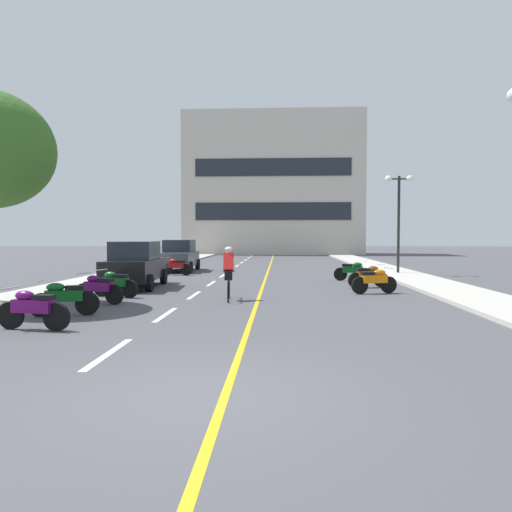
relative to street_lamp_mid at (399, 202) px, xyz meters
The scene contains 29 objects.
ground_plane 8.35m from the street_lamp_mid, 164.76° to the left, with size 140.00×140.00×0.00m, color #47474C.
curb_left 15.65m from the street_lamp_mid, 160.98° to the left, with size 2.40×72.00×0.12m, color #B7B2A8.
curb_right 6.23m from the street_lamp_mid, 89.46° to the left, with size 2.40×72.00×0.12m, color #B7B2A8.
lane_dash_0 19.73m from the street_lamp_mid, 118.23° to the right, with size 0.14×2.20×0.01m, color silver.
lane_dash_1 16.40m from the street_lamp_mid, 125.04° to the right, with size 0.14×2.20×0.01m, color silver.
lane_dash_2 13.43m from the street_lamp_mid, 135.32° to the right, with size 0.14×2.20×0.01m, color silver.
lane_dash_3 11.14m from the street_lamp_mid, 151.11° to the right, with size 0.14×2.20×0.01m, color silver.
lane_dash_4 9.98m from the street_lamp_mid, behind, with size 0.14×2.20×0.01m, color silver.
lane_dash_5 10.36m from the street_lamp_mid, 162.15° to the left, with size 0.14×2.20×0.01m, color silver.
lane_dash_6 12.12m from the street_lamp_mid, 142.80° to the left, with size 0.14×2.20×0.01m, color silver.
lane_dash_7 14.78m from the street_lamp_mid, 129.90° to the left, with size 0.14×2.20×0.01m, color silver.
lane_dash_8 17.94m from the street_lamp_mid, 121.48° to the left, with size 0.14×2.20×0.01m, color silver.
lane_dash_9 21.39m from the street_lamp_mid, 115.78° to the left, with size 0.14×2.20×0.01m, color silver.
lane_dash_10 25.00m from the street_lamp_mid, 111.75° to the left, with size 0.14×2.20×0.01m, color silver.
lane_dash_11 28.72m from the street_lamp_mid, 108.76° to the left, with size 0.14×2.20×0.01m, color silver.
centre_line_yellow 9.32m from the street_lamp_mid, 144.37° to the left, with size 0.12×66.00×0.01m, color gold.
office_building 30.50m from the street_lamp_mid, 103.40° to the left, with size 20.09×7.03×15.85m.
street_lamp_mid is the anchor object (origin of this frame).
parked_car_near 14.00m from the street_lamp_mid, 150.46° to the right, with size 2.14×4.30×1.82m.
parked_car_mid 12.56m from the street_lamp_mid, behind, with size 2.02×4.25×1.82m.
motorcycle_0 19.33m from the street_lamp_mid, 127.25° to the right, with size 1.70×0.60×0.92m.
motorcycle_1 18.08m from the street_lamp_mid, 131.05° to the right, with size 1.65×0.76×0.92m.
motorcycle_2 16.50m from the street_lamp_mid, 136.12° to the right, with size 1.65×0.76×0.92m.
motorcycle_3 15.56m from the street_lamp_mid, 140.12° to the right, with size 1.66×0.75×0.92m.
motorcycle_4 9.38m from the street_lamp_mid, 109.17° to the right, with size 1.67×0.71×0.92m.
motorcycle_5 7.64m from the street_lamp_mid, 113.30° to the right, with size 1.66×0.74×0.92m.
motorcycle_6 5.73m from the street_lamp_mid, 128.83° to the right, with size 1.68×0.68×0.92m.
motorcycle_7 12.11m from the street_lamp_mid, behind, with size 1.68×0.65×0.92m.
cyclist_rider 13.18m from the street_lamp_mid, 127.60° to the right, with size 0.42×1.77×1.71m.
Camera 1 is at (0.94, -5.81, 2.01)m, focal length 32.78 mm.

